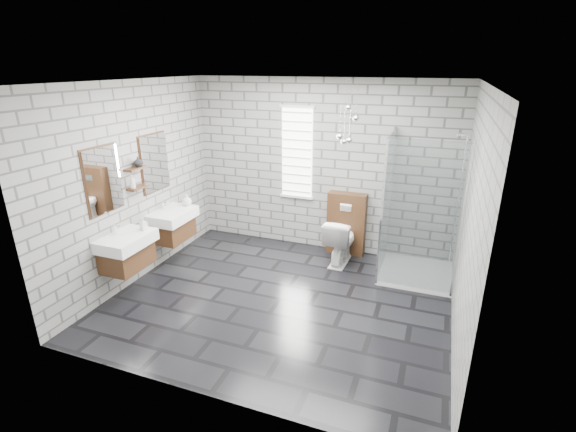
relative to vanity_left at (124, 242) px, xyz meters
The scene contains 20 objects.
floor 2.13m from the vanity_left, 16.57° to the left, with size 4.20×3.60×0.02m, color black.
ceiling 2.79m from the vanity_left, 16.57° to the left, with size 4.20×3.60×0.02m, color white.
wall_back 3.11m from the vanity_left, 51.26° to the left, with size 4.20×0.02×2.70m, color gray.
wall_front 2.35m from the vanity_left, 33.09° to the right, with size 4.20×0.02×2.70m, color gray.
wall_left 0.85m from the vanity_left, 109.67° to the left, with size 0.02×3.60×2.70m, color gray.
wall_right 4.10m from the vanity_left, ahead, with size 0.02×3.60×2.70m, color gray.
vanity_left is the anchor object (origin of this frame).
vanity_right 0.99m from the vanity_left, 90.00° to the left, with size 0.47×0.70×1.57m.
shelf_lower 0.77m from the vanity_left, 103.35° to the left, with size 0.14×0.30×0.03m, color #482B16.
shelf_upper 0.98m from the vanity_left, 103.35° to the left, with size 0.14×0.30×0.03m, color #482B16.
window 2.90m from the vanity_left, 57.32° to the left, with size 0.56×0.05×1.48m.
cistern_panel 3.29m from the vanity_left, 43.68° to the left, with size 0.60×0.20×1.00m, color #482B16.
flush_plate 3.21m from the vanity_left, 42.33° to the left, with size 0.18×0.01×0.12m, color silver.
shower_enclosure 3.84m from the vanity_left, 27.18° to the left, with size 1.00×1.00×2.03m.
pendant_cluster 3.33m from the vanity_left, 39.02° to the left, with size 0.28×0.19×0.89m.
toilet 3.06m from the vanity_left, 38.53° to the left, with size 0.40×0.70×0.72m, color white.
soap_bottle_a 0.33m from the vanity_left, 59.23° to the left, with size 0.08×0.08×0.17m, color #B2B2B2.
soap_bottle_b 1.30m from the vanity_left, 85.07° to the left, with size 0.14×0.14×0.18m, color #B2B2B2.
soap_bottle_c 0.80m from the vanity_left, 104.93° to the left, with size 0.07×0.07×0.18m, color #B2B2B2.
vase 1.08m from the vanity_left, 101.02° to the left, with size 0.13×0.13×0.13m, color #B2B2B2.
Camera 1 is at (1.74, -4.39, 2.90)m, focal length 26.00 mm.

